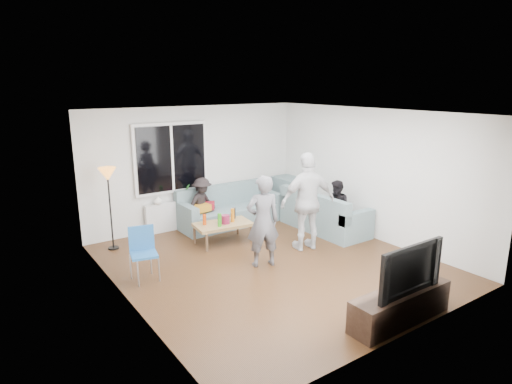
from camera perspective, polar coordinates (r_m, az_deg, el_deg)
floor at (r=7.74m, az=1.95°, el=-9.43°), size 5.00×5.50×0.04m
ceiling at (r=7.12m, az=2.13°, el=10.46°), size 5.00×5.50×0.04m
wall_back at (r=9.63m, az=-7.88°, el=3.36°), size 5.00×0.04×2.60m
wall_front at (r=5.45m, az=19.79°, el=-5.70°), size 5.00×0.04×2.60m
wall_left at (r=6.20m, az=-17.01°, el=-3.11°), size 0.04×5.50×2.60m
wall_right at (r=9.02m, az=14.99°, el=2.29°), size 0.04×5.50×2.60m
window_frame at (r=9.26m, az=-11.02°, el=4.39°), size 1.62×0.06×1.47m
window_glass at (r=9.23m, az=-10.92°, el=4.35°), size 1.50×0.02×1.35m
window_mullion at (r=9.22m, az=-10.89°, el=4.35°), size 0.05×0.03×1.35m
radiator at (r=9.51m, az=-10.57°, el=-3.03°), size 1.30×0.12×0.62m
potted_plant at (r=9.47m, az=-9.11°, el=-0.00°), size 0.21×0.18×0.35m
vase at (r=9.24m, az=-12.71°, el=-1.05°), size 0.22×0.22×0.18m
sofa_back_section at (r=9.67m, az=-3.41°, el=-1.82°), size 2.30×0.85×0.85m
sofa_right_section at (r=9.40m, az=8.97°, el=-2.43°), size 2.00×0.85×0.85m
sofa_corner at (r=10.71m, az=5.10°, el=-0.26°), size 0.85×0.85×0.85m
cushion_yellow at (r=9.27m, az=-7.35°, el=-2.06°), size 0.42×0.37×0.14m
cushion_red at (r=9.43m, az=-6.54°, el=-1.76°), size 0.46×0.44×0.13m
coffee_table at (r=8.65m, az=-4.32°, el=-5.34°), size 1.16×0.73×0.40m
pitcher at (r=8.53m, az=-4.03°, el=-3.58°), size 0.17×0.17×0.17m
side_chair at (r=7.17m, az=-14.44°, el=-7.98°), size 0.48×0.48×0.86m
floor_lamp at (r=8.56m, az=-18.50°, el=-2.17°), size 0.32×0.32×1.56m
player_left at (r=7.38m, az=0.91°, el=-3.85°), size 0.67×0.54×1.59m
player_right at (r=8.15m, az=6.78°, el=-1.27°), size 1.16×0.69×1.85m
spectator_right at (r=9.12m, az=10.52°, el=-2.06°), size 0.49×0.60×1.14m
spectator_back at (r=9.34m, az=-7.05°, el=-1.56°), size 0.83×0.64×1.14m
tv_console at (r=6.22m, az=18.33°, el=-13.95°), size 1.60×0.40×0.44m
television at (r=5.98m, az=18.74°, el=-9.26°), size 1.16×0.15×0.67m
bottle_d at (r=8.61m, az=-3.09°, el=-3.06°), size 0.07×0.07×0.27m
bottle_e at (r=8.82m, az=-2.90°, el=-2.78°), size 0.07×0.07×0.22m
bottle_b at (r=8.36m, az=-4.79°, el=-3.67°), size 0.08×0.08×0.25m
bottle_a at (r=8.49m, az=-6.75°, el=-3.59°), size 0.07×0.07×0.21m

